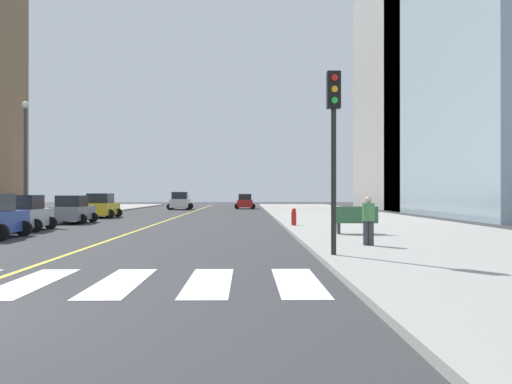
{
  "coord_description": "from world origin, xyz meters",
  "views": [
    {
      "loc": [
        5.25,
        -7.73,
        1.81
      ],
      "look_at": [
        5.85,
        27.74,
        1.88
      ],
      "focal_mm": 40.65,
      "sensor_mm": 36.0,
      "label": 1
    }
  ],
  "objects_px": {
    "street_lamp": "(25,150)",
    "car_white_second": "(180,201)",
    "car_silver_nearest": "(24,214)",
    "car_gray_fourth": "(73,210)",
    "pedestrian_waiting_east": "(368,218)",
    "traffic_light_near_corner": "(334,126)",
    "fire_hydrant": "(294,217)",
    "car_yellow_third": "(101,206)",
    "car_red_sixth": "(245,202)",
    "park_bench": "(355,221)"
  },
  "relations": [
    {
      "from": "car_silver_nearest",
      "to": "fire_hydrant",
      "type": "distance_m",
      "value": 13.27
    },
    {
      "from": "car_silver_nearest",
      "to": "car_white_second",
      "type": "xyz_separation_m",
      "value": [
        3.41,
        35.7,
        0.1
      ]
    },
    {
      "from": "park_bench",
      "to": "street_lamp",
      "type": "bearing_deg",
      "value": 59.81
    },
    {
      "from": "traffic_light_near_corner",
      "to": "pedestrian_waiting_east",
      "type": "bearing_deg",
      "value": -118.72
    },
    {
      "from": "car_silver_nearest",
      "to": "car_yellow_third",
      "type": "bearing_deg",
      "value": 87.29
    },
    {
      "from": "car_gray_fourth",
      "to": "fire_hydrant",
      "type": "relative_size",
      "value": 4.23
    },
    {
      "from": "park_bench",
      "to": "traffic_light_near_corner",
      "type": "bearing_deg",
      "value": 166.87
    },
    {
      "from": "fire_hydrant",
      "to": "pedestrian_waiting_east",
      "type": "bearing_deg",
      "value": -82.91
    },
    {
      "from": "car_silver_nearest",
      "to": "pedestrian_waiting_east",
      "type": "bearing_deg",
      "value": -36.3
    },
    {
      "from": "car_red_sixth",
      "to": "car_yellow_third",
      "type": "bearing_deg",
      "value": 66.66
    },
    {
      "from": "traffic_light_near_corner",
      "to": "car_gray_fourth",
      "type": "bearing_deg",
      "value": -56.53
    },
    {
      "from": "car_gray_fourth",
      "to": "street_lamp",
      "type": "height_order",
      "value": "street_lamp"
    },
    {
      "from": "car_white_second",
      "to": "pedestrian_waiting_east",
      "type": "height_order",
      "value": "car_white_second"
    },
    {
      "from": "traffic_light_near_corner",
      "to": "fire_hydrant",
      "type": "xyz_separation_m",
      "value": [
        0.1,
        14.29,
        -3.04
      ]
    },
    {
      "from": "traffic_light_near_corner",
      "to": "park_bench",
      "type": "bearing_deg",
      "value": -104.7
    },
    {
      "from": "car_silver_nearest",
      "to": "car_gray_fourth",
      "type": "relative_size",
      "value": 1.04
    },
    {
      "from": "car_yellow_third",
      "to": "car_red_sixth",
      "type": "height_order",
      "value": "car_yellow_third"
    },
    {
      "from": "car_gray_fourth",
      "to": "traffic_light_near_corner",
      "type": "relative_size",
      "value": 0.76
    },
    {
      "from": "car_white_second",
      "to": "street_lamp",
      "type": "relative_size",
      "value": 0.62
    },
    {
      "from": "car_white_second",
      "to": "pedestrian_waiting_east",
      "type": "relative_size",
      "value": 2.82
    },
    {
      "from": "car_white_second",
      "to": "car_gray_fourth",
      "type": "distance_m",
      "value": 29.01
    },
    {
      "from": "pedestrian_waiting_east",
      "to": "street_lamp",
      "type": "relative_size",
      "value": 0.22
    },
    {
      "from": "park_bench",
      "to": "pedestrian_waiting_east",
      "type": "bearing_deg",
      "value": 175.42
    },
    {
      "from": "street_lamp",
      "to": "car_white_second",
      "type": "bearing_deg",
      "value": 78.91
    },
    {
      "from": "car_red_sixth",
      "to": "street_lamp",
      "type": "relative_size",
      "value": 0.54
    },
    {
      "from": "car_yellow_third",
      "to": "street_lamp",
      "type": "distance_m",
      "value": 9.52
    },
    {
      "from": "pedestrian_waiting_east",
      "to": "car_yellow_third",
      "type": "bearing_deg",
      "value": -50.97
    },
    {
      "from": "car_yellow_third",
      "to": "car_red_sixth",
      "type": "distance_m",
      "value": 26.39
    },
    {
      "from": "car_white_second",
      "to": "traffic_light_near_corner",
      "type": "bearing_deg",
      "value": -80.14
    },
    {
      "from": "car_silver_nearest",
      "to": "park_bench",
      "type": "bearing_deg",
      "value": -19.3
    },
    {
      "from": "car_white_second",
      "to": "car_red_sixth",
      "type": "relative_size",
      "value": 1.14
    },
    {
      "from": "car_gray_fourth",
      "to": "park_bench",
      "type": "bearing_deg",
      "value": -36.55
    },
    {
      "from": "car_yellow_third",
      "to": "car_red_sixth",
      "type": "xyz_separation_m",
      "value": [
        10.55,
        24.19,
        -0.03
      ]
    },
    {
      "from": "park_bench",
      "to": "car_silver_nearest",
      "type": "bearing_deg",
      "value": 75.08
    },
    {
      "from": "car_gray_fourth",
      "to": "traffic_light_near_corner",
      "type": "distance_m",
      "value": 23.31
    },
    {
      "from": "car_yellow_third",
      "to": "car_gray_fourth",
      "type": "bearing_deg",
      "value": -86.82
    },
    {
      "from": "car_gray_fourth",
      "to": "street_lamp",
      "type": "relative_size",
      "value": 0.53
    },
    {
      "from": "car_yellow_third",
      "to": "street_lamp",
      "type": "xyz_separation_m",
      "value": [
        -2.32,
        -8.54,
        3.52
      ]
    },
    {
      "from": "car_silver_nearest",
      "to": "car_yellow_third",
      "type": "height_order",
      "value": "car_yellow_third"
    },
    {
      "from": "pedestrian_waiting_east",
      "to": "car_gray_fourth",
      "type": "bearing_deg",
      "value": -40.85
    },
    {
      "from": "traffic_light_near_corner",
      "to": "park_bench",
      "type": "distance_m",
      "value": 8.73
    },
    {
      "from": "car_white_second",
      "to": "park_bench",
      "type": "bearing_deg",
      "value": -75.19
    },
    {
      "from": "car_yellow_third",
      "to": "park_bench",
      "type": "height_order",
      "value": "car_yellow_third"
    },
    {
      "from": "traffic_light_near_corner",
      "to": "street_lamp",
      "type": "distance_m",
      "value": 24.28
    },
    {
      "from": "traffic_light_near_corner",
      "to": "car_silver_nearest",
      "type": "bearing_deg",
      "value": -43.64
    },
    {
      "from": "car_gray_fourth",
      "to": "park_bench",
      "type": "distance_m",
      "value": 18.68
    },
    {
      "from": "traffic_light_near_corner",
      "to": "street_lamp",
      "type": "height_order",
      "value": "street_lamp"
    },
    {
      "from": "car_silver_nearest",
      "to": "fire_hydrant",
      "type": "relative_size",
      "value": 4.42
    },
    {
      "from": "park_bench",
      "to": "car_white_second",
      "type": "bearing_deg",
      "value": 17.81
    },
    {
      "from": "pedestrian_waiting_east",
      "to": "car_silver_nearest",
      "type": "bearing_deg",
      "value": -25.23
    }
  ]
}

